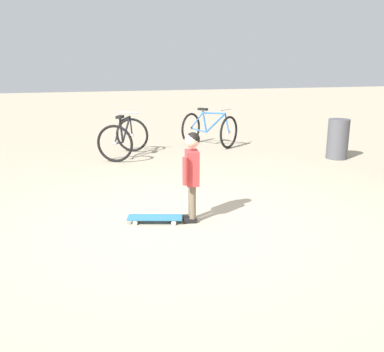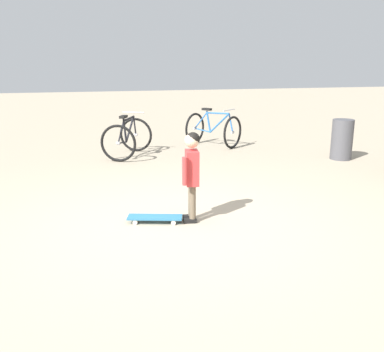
# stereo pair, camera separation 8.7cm
# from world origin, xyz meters

# --- Properties ---
(ground_plane) EXTENTS (50.00, 50.00, 0.00)m
(ground_plane) POSITION_xyz_m (0.00, 0.00, 0.00)
(ground_plane) COLOR tan
(child_person) EXTENTS (0.34, 0.27, 1.06)m
(child_person) POSITION_xyz_m (0.04, -0.18, 0.66)
(child_person) COLOR brown
(child_person) RESTS_ON ground
(skateboard) EXTENTS (0.37, 0.67, 0.07)m
(skateboard) POSITION_xyz_m (0.11, 0.25, 0.06)
(skateboard) COLOR teal
(skateboard) RESTS_ON ground
(bicycle_near) EXTENTS (1.28, 1.21, 0.85)m
(bicycle_near) POSITION_xyz_m (4.48, -1.97, 0.38)
(bicycle_near) COLOR black
(bicycle_near) RESTS_ON ground
(bicycle_mid) EXTENTS (1.28, 1.13, 0.85)m
(bicycle_mid) POSITION_xyz_m (3.89, 0.04, 0.38)
(bicycle_mid) COLOR black
(bicycle_mid) RESTS_ON ground
(trash_bin) EXTENTS (0.41, 0.41, 0.77)m
(trash_bin) POSITION_xyz_m (2.47, -3.92, 0.39)
(trash_bin) COLOR #4C4C51
(trash_bin) RESTS_ON ground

